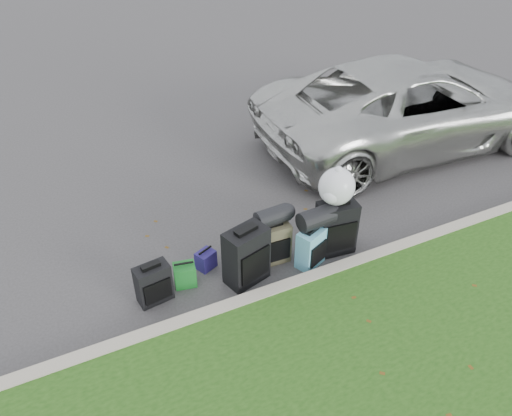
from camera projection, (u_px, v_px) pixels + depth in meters
name	position (u px, v px, depth m)	size (l,w,h in m)	color
ground	(268.00, 244.00, 7.37)	(120.00, 120.00, 0.00)	#383535
curb	(302.00, 282.00, 6.59)	(120.00, 0.18, 0.15)	#9E937F
suv	(410.00, 104.00, 9.49)	(2.74, 5.95, 1.65)	#B7B7B2
suitcase_small_black	(153.00, 284.00, 6.30)	(0.44, 0.24, 0.54)	black
suitcase_large_black_left	(246.00, 256.00, 6.53)	(0.57, 0.34, 0.81)	black
suitcase_olive	(273.00, 243.00, 6.91)	(0.44, 0.28, 0.61)	#3E3A27
suitcase_teal	(311.00, 248.00, 6.85)	(0.40, 0.24, 0.58)	teal
suitcase_large_black_right	(336.00, 228.00, 7.03)	(0.54, 0.32, 0.81)	black
tote_green	(185.00, 275.00, 6.59)	(0.28, 0.23, 0.32)	#186C22
tote_navy	(206.00, 260.00, 6.88)	(0.25, 0.20, 0.27)	navy
duffel_left	(272.00, 216.00, 6.69)	(0.25, 0.25, 0.47)	black
duffel_right	(316.00, 218.00, 6.69)	(0.28, 0.28, 0.50)	black
trash_bag	(337.00, 187.00, 6.69)	(0.50, 0.50, 0.50)	white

